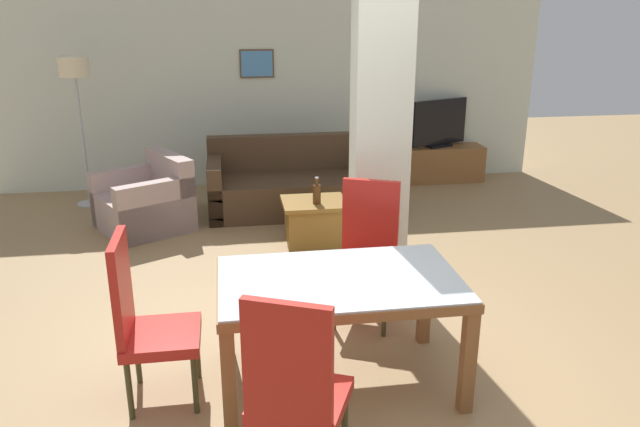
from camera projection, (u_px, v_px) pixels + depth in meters
The scene contains 14 objects.
ground_plane at pixel (338, 381), 4.09m from camera, with size 18.00×18.00×0.00m, color #9F7F54.
back_wall at pixel (273, 83), 8.16m from camera, with size 7.20×0.09×2.70m.
divider_pillar at pixel (380, 132), 5.09m from camera, with size 0.46×0.28×2.70m.
dining_table at pixel (339, 300), 3.90m from camera, with size 1.50×0.93×0.75m.
dining_chair_head_left at pixel (144, 318), 3.73m from camera, with size 0.46×0.46×1.08m.
dining_chair_far_right at pixel (367, 249), 4.76m from camera, with size 0.61×0.61×1.08m.
dining_chair_near_left at pixel (295, 387), 3.06m from camera, with size 0.61×0.61×1.08m.
sofa at pixel (294, 186), 7.38m from camera, with size 1.99×0.94×0.84m.
armchair at pixel (146, 204), 6.76m from camera, with size 1.17×1.18×0.79m.
coffee_table at pixel (314, 221), 6.38m from camera, with size 0.65×0.55×0.44m.
bottle at pixel (317, 193), 6.20m from camera, with size 0.08×0.08×0.27m.
tv_stand at pixel (437, 164), 8.58m from camera, with size 1.25×0.40×0.48m.
tv_screen at pixel (439, 124), 8.40m from camera, with size 0.84×0.38×0.64m.
floor_lamp at pixel (76, 81), 7.17m from camera, with size 0.34×0.34×1.76m.
Camera 1 is at (-0.65, -3.45, 2.36)m, focal length 35.00 mm.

